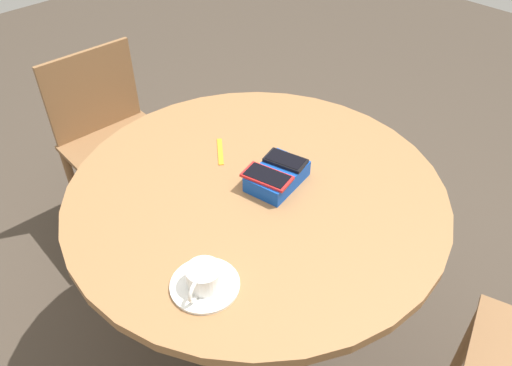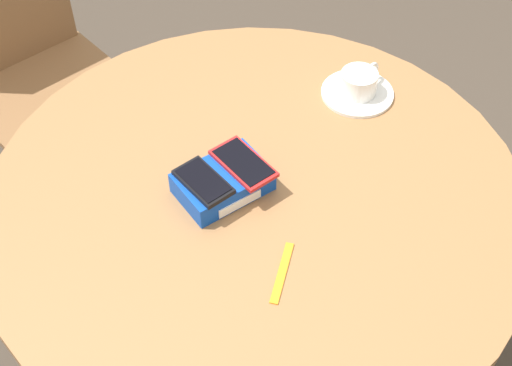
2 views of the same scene
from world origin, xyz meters
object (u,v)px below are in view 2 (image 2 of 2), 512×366
phone_red (243,163)px  saucer (357,93)px  coffee_cup (360,82)px  chair_near_window (39,75)px  round_table (256,223)px  phone_black (203,182)px  lanyard_strap (282,272)px  phone_box (223,182)px

phone_red → saucer: bearing=21.7°
phone_red → coffee_cup: size_ratio=1.37×
phone_red → chair_near_window: (-0.28, 0.92, -0.36)m
round_table → coffee_cup: coffee_cup is taller
round_table → phone_black: (-0.11, 0.02, 0.17)m
round_table → coffee_cup: (0.34, 0.17, 0.15)m
phone_red → phone_black: bearing=-171.5°
round_table → coffee_cup: 0.41m
phone_black → lanyard_strap: phone_black is taller
phone_black → saucer: phone_black is taller
coffee_cup → lanyard_strap: coffee_cup is taller
round_table → chair_near_window: 1.02m
saucer → lanyard_strap: 0.54m
chair_near_window → saucer: bearing=-51.0°
phone_black → chair_near_window: 1.02m
coffee_cup → phone_black: bearing=-160.9°
phone_black → chair_near_window: bearing=101.4°
saucer → coffee_cup: coffee_cup is taller
phone_box → lanyard_strap: phone_box is taller
round_table → phone_red: size_ratio=7.28×
phone_box → phone_black: phone_black is taller
phone_black → round_table: bearing=-9.1°
round_table → lanyard_strap: bearing=-101.6°
phone_box → phone_black: bearing=-168.2°
phone_box → phone_black: size_ratio=1.48×
chair_near_window → phone_black: bearing=-78.6°
phone_box → phone_red: (0.05, 0.00, 0.03)m
phone_red → lanyard_strap: (-0.03, -0.24, -0.05)m
phone_box → phone_black: 0.06m
phone_box → phone_red: phone_red is taller
lanyard_strap → phone_box: bearing=94.6°
phone_black → chair_near_window: size_ratio=0.15×
phone_box → saucer: size_ratio=1.19×
coffee_cup → phone_box: bearing=-160.1°
phone_red → lanyard_strap: phone_red is taller
chair_near_window → round_table: bearing=-72.8°
saucer → coffee_cup: size_ratio=1.50×
phone_red → lanyard_strap: size_ratio=1.10×
round_table → lanyard_strap: size_ratio=8.00×
phone_red → coffee_cup: bearing=21.7°
phone_red → saucer: (0.35, 0.14, -0.05)m
saucer → chair_near_window: bearing=129.0°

